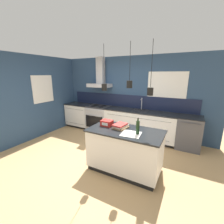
{
  "coord_description": "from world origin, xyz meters",
  "views": [
    {
      "loc": [
        1.93,
        -2.73,
        2.03
      ],
      "look_at": [
        0.12,
        0.66,
        1.05
      ],
      "focal_mm": 24.0,
      "sensor_mm": 36.0,
      "label": 1
    }
  ],
  "objects_px": {
    "bottle_on_island": "(138,127)",
    "red_supply_box": "(107,123)",
    "dishwasher": "(189,133)",
    "oven_range": "(99,118)",
    "book_stack": "(121,126)"
  },
  "relations": [
    {
      "from": "bottle_on_island",
      "to": "red_supply_box",
      "type": "xyz_separation_m",
      "value": [
        -0.76,
        0.14,
        -0.07
      ]
    },
    {
      "from": "oven_range",
      "to": "dishwasher",
      "type": "xyz_separation_m",
      "value": [
        2.96,
        0.0,
        0.0
      ]
    },
    {
      "from": "dishwasher",
      "to": "bottle_on_island",
      "type": "relative_size",
      "value": 2.81
    },
    {
      "from": "dishwasher",
      "to": "book_stack",
      "type": "height_order",
      "value": "book_stack"
    },
    {
      "from": "dishwasher",
      "to": "book_stack",
      "type": "xyz_separation_m",
      "value": [
        -1.31,
        -1.68,
        0.5
      ]
    },
    {
      "from": "oven_range",
      "to": "bottle_on_island",
      "type": "distance_m",
      "value": 2.83
    },
    {
      "from": "bottle_on_island",
      "to": "book_stack",
      "type": "relative_size",
      "value": 0.9
    },
    {
      "from": "dishwasher",
      "to": "bottle_on_island",
      "type": "xyz_separation_m",
      "value": [
        -0.89,
        -1.83,
        0.59
      ]
    },
    {
      "from": "bottle_on_island",
      "to": "oven_range",
      "type": "bearing_deg",
      "value": 138.65
    },
    {
      "from": "dishwasher",
      "to": "bottle_on_island",
      "type": "height_order",
      "value": "bottle_on_island"
    },
    {
      "from": "bottle_on_island",
      "to": "red_supply_box",
      "type": "distance_m",
      "value": 0.77
    },
    {
      "from": "red_supply_box",
      "to": "oven_range",
      "type": "bearing_deg",
      "value": 128.05
    },
    {
      "from": "oven_range",
      "to": "dishwasher",
      "type": "bearing_deg",
      "value": 0.08
    },
    {
      "from": "oven_range",
      "to": "dishwasher",
      "type": "relative_size",
      "value": 1.0
    },
    {
      "from": "oven_range",
      "to": "bottle_on_island",
      "type": "height_order",
      "value": "bottle_on_island"
    }
  ]
}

